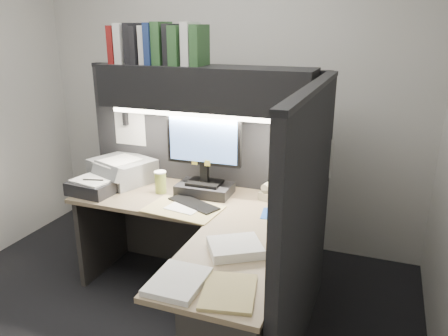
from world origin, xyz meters
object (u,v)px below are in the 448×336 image
Objects in this scene: monitor at (204,163)px; printer at (123,170)px; desk at (204,283)px; overhead_shelf at (204,88)px; keyboard at (194,204)px; coffee_cup at (161,183)px; notebook_stack at (93,187)px; telephone at (281,192)px.

monitor reaches higher than printer.
monitor reaches higher than desk.
overhead_shelf is at bearing 111.79° from desk.
keyboard is 0.36m from coffee_cup.
monitor reaches higher than notebook_stack.
monitor is at bearing 17.95° from printer.
desk is at bearing -68.21° from overhead_shelf.
telephone is at bearing 16.36° from notebook_stack.
keyboard is at bearing -22.72° from coffee_cup.
coffee_cup is (-0.32, -0.09, -0.16)m from monitor.
keyboard is at bearing 120.38° from desk.
desk is 6.90× the size of telephone.
desk is 3.83× the size of printer.
coffee_cup is 0.48× the size of notebook_stack.
keyboard is 0.63m from telephone.
desk is 1.33m from overhead_shelf.
telephone is at bearing 10.64° from monitor.
coffee_cup is (-0.86, -0.20, 0.03)m from telephone.
telephone is at bearing 3.97° from overhead_shelf.
telephone is (0.57, 0.04, -0.72)m from overhead_shelf.
telephone is (0.53, 0.34, 0.04)m from keyboard.
notebook_stack is (-0.06, -0.31, -0.04)m from printer.
notebook_stack reaches higher than keyboard.
overhead_shelf is 0.92m from telephone.
overhead_shelf is 9.93× the size of coffee_cup.
telephone is 1.38m from notebook_stack.
overhead_shelf is at bearing 24.09° from printer.
overhead_shelf is 2.59× the size of monitor.
notebook_stack is (-0.78, -0.27, -0.19)m from monitor.
coffee_cup is 0.50m from notebook_stack.
telephone is at bearing 55.93° from keyboard.
printer is 0.32m from notebook_stack.
keyboard is at bearing -135.53° from telephone.
keyboard is (-0.26, 0.45, 0.30)m from desk.
monitor reaches higher than telephone.
notebook_stack is at bearing -79.45° from printer.
overhead_shelf is 0.54m from monitor.
overhead_shelf reaches higher than keyboard.
coffee_cup is at bearing 21.80° from notebook_stack.
notebook_stack is at bearing -158.20° from coffee_cup.
coffee_cup reaches higher than notebook_stack.
telephone is at bearing 13.31° from coffee_cup.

